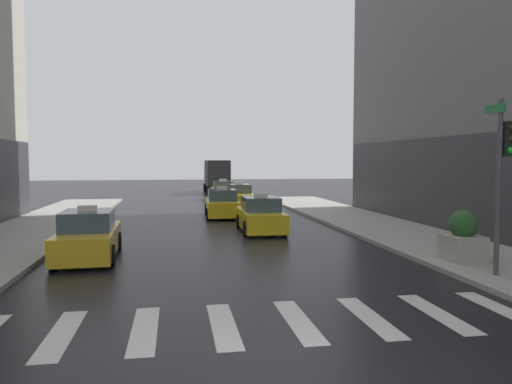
# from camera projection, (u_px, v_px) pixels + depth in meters

# --- Properties ---
(crosswalk_markings) EXTENTS (11.30, 2.80, 0.01)m
(crosswalk_markings) POSITION_uv_depth(u_px,v_px,m) (261.00, 323.00, 9.84)
(crosswalk_markings) COLOR silver
(crosswalk_markings) RESTS_ON ground
(traffic_light_pole) EXTENTS (0.44, 0.84, 4.80)m
(traffic_light_pole) POSITION_uv_depth(u_px,v_px,m) (503.00, 162.00, 13.17)
(traffic_light_pole) COLOR #47474C
(traffic_light_pole) RESTS_ON curb_right
(taxi_lead) EXTENTS (2.04, 4.59, 1.80)m
(taxi_lead) POSITION_uv_depth(u_px,v_px,m) (88.00, 237.00, 16.34)
(taxi_lead) COLOR gold
(taxi_lead) RESTS_ON ground
(taxi_second) EXTENTS (2.00, 4.57, 1.80)m
(taxi_second) POSITION_uv_depth(u_px,v_px,m) (260.00, 216.00, 22.60)
(taxi_second) COLOR yellow
(taxi_second) RESTS_ON ground
(taxi_third) EXTENTS (2.03, 4.59, 1.80)m
(taxi_third) POSITION_uv_depth(u_px,v_px,m) (222.00, 204.00, 28.56)
(taxi_third) COLOR yellow
(taxi_third) RESTS_ON ground
(taxi_fourth) EXTENTS (2.01, 4.58, 1.80)m
(taxi_fourth) POSITION_uv_depth(u_px,v_px,m) (239.00, 196.00, 35.01)
(taxi_fourth) COLOR yellow
(taxi_fourth) RESTS_ON ground
(taxi_fifth) EXTENTS (2.03, 4.59, 1.80)m
(taxi_fifth) POSITION_uv_depth(u_px,v_px,m) (223.00, 192.00, 40.48)
(taxi_fifth) COLOR yellow
(taxi_fifth) RESTS_ON ground
(box_truck) EXTENTS (2.31, 7.55, 3.35)m
(box_truck) POSITION_uv_depth(u_px,v_px,m) (216.00, 175.00, 49.39)
(box_truck) COLOR #2D2D2D
(box_truck) RESTS_ON ground
(planter_near_corner) EXTENTS (1.10, 1.10, 1.60)m
(planter_near_corner) POSITION_uv_depth(u_px,v_px,m) (463.00, 238.00, 15.24)
(planter_near_corner) COLOR #A8A399
(planter_near_corner) RESTS_ON curb_right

